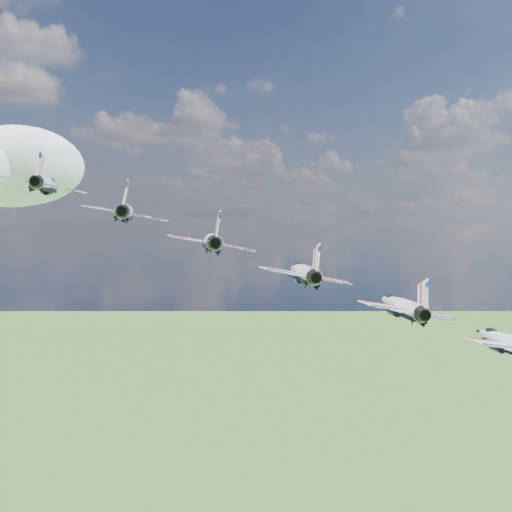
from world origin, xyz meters
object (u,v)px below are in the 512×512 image
jet_2 (211,241)px  jet_4 (400,305)px  jet_5 (506,342)px  jet_3 (302,272)px  jet_0 (46,184)px  jet_1 (126,211)px

jet_2 → jet_4: bearing=-22.5°
jet_4 → jet_5: bearing=-22.5°
jet_5 → jet_3: bearing=157.5°
jet_4 → jet_5: jet_4 is taller
jet_3 → jet_4: (7.97, -8.05, -3.57)m
jet_3 → jet_5: 23.74m
jet_2 → jet_5: bearing=-22.5°
jet_0 → jet_1: jet_0 is taller
jet_1 → jet_5: bearing=-22.5°
jet_5 → jet_2: bearing=157.5°
jet_0 → jet_4: 47.49m
jet_2 → jet_3: jet_2 is taller
jet_3 → jet_4: bearing=-22.5°
jet_2 → jet_3: 11.87m
jet_4 → jet_5: size_ratio=1.00×
jet_1 → jet_2: (7.97, -8.05, -3.57)m
jet_0 → jet_5: jet_0 is taller
jet_4 → jet_5: (7.97, -8.05, -3.57)m
jet_1 → jet_3: (15.93, -16.09, -7.14)m
jet_0 → jet_3: bearing=-22.5°
jet_2 → jet_4: size_ratio=1.00×
jet_0 → jet_4: (31.87, -32.18, -14.27)m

